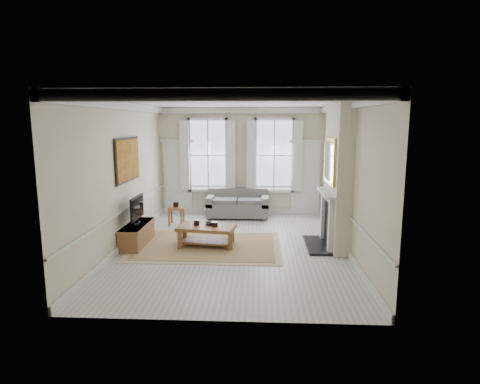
# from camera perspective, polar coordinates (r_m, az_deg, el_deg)

# --- Properties ---
(floor) EXTENTS (7.20, 7.20, 0.00)m
(floor) POSITION_cam_1_polar(r_m,az_deg,el_deg) (9.62, -0.90, -7.86)
(floor) COLOR #B7B5AD
(floor) RESTS_ON ground
(ceiling) EXTENTS (7.20, 7.20, 0.00)m
(ceiling) POSITION_cam_1_polar(r_m,az_deg,el_deg) (9.18, -0.96, 12.81)
(ceiling) COLOR white
(ceiling) RESTS_ON back_wall
(back_wall) EXTENTS (5.20, 0.00, 5.20)m
(back_wall) POSITION_cam_1_polar(r_m,az_deg,el_deg) (12.82, 0.15, 4.36)
(back_wall) COLOR beige
(back_wall) RESTS_ON floor
(left_wall) EXTENTS (0.00, 7.20, 7.20)m
(left_wall) POSITION_cam_1_polar(r_m,az_deg,el_deg) (9.77, -16.34, 2.24)
(left_wall) COLOR beige
(left_wall) RESTS_ON floor
(right_wall) EXTENTS (0.00, 7.20, 7.20)m
(right_wall) POSITION_cam_1_polar(r_m,az_deg,el_deg) (9.43, 15.04, 2.04)
(right_wall) COLOR beige
(right_wall) RESTS_ON floor
(window_left) EXTENTS (1.26, 0.20, 2.20)m
(window_left) POSITION_cam_1_polar(r_m,az_deg,el_deg) (12.84, -4.56, 5.24)
(window_left) COLOR #B2BCC6
(window_left) RESTS_ON back_wall
(window_right) EXTENTS (1.26, 0.20, 2.20)m
(window_right) POSITION_cam_1_polar(r_m,az_deg,el_deg) (12.74, 4.88, 5.20)
(window_right) COLOR #B2BCC6
(window_right) RESTS_ON back_wall
(door_left) EXTENTS (0.90, 0.08, 2.30)m
(door_left) POSITION_cam_1_polar(r_m,az_deg,el_deg) (13.10, -8.86, 1.94)
(door_left) COLOR silver
(door_left) RESTS_ON floor
(door_right) EXTENTS (0.90, 0.08, 2.30)m
(door_right) POSITION_cam_1_polar(r_m,az_deg,el_deg) (12.91, 9.28, 1.81)
(door_right) COLOR silver
(door_right) RESTS_ON floor
(painting) EXTENTS (0.05, 1.66, 1.06)m
(painting) POSITION_cam_1_polar(r_m,az_deg,el_deg) (10.00, -15.66, 4.46)
(painting) COLOR #C58C21
(painting) RESTS_ON left_wall
(chimney_breast) EXTENTS (0.35, 1.70, 3.38)m
(chimney_breast) POSITION_cam_1_polar(r_m,az_deg,el_deg) (9.59, 13.77, 2.22)
(chimney_breast) COLOR beige
(chimney_breast) RESTS_ON floor
(hearth) EXTENTS (0.55, 1.50, 0.05)m
(hearth) POSITION_cam_1_polar(r_m,az_deg,el_deg) (9.88, 10.93, -7.41)
(hearth) COLOR black
(hearth) RESTS_ON floor
(fireplace) EXTENTS (0.21, 1.45, 1.33)m
(fireplace) POSITION_cam_1_polar(r_m,az_deg,el_deg) (9.73, 12.23, -3.41)
(fireplace) COLOR silver
(fireplace) RESTS_ON floor
(mirror) EXTENTS (0.06, 1.26, 1.06)m
(mirror) POSITION_cam_1_polar(r_m,az_deg,el_deg) (9.52, 12.58, 4.33)
(mirror) COLOR gold
(mirror) RESTS_ON chimney_breast
(sofa) EXTENTS (1.89, 0.92, 0.87)m
(sofa) POSITION_cam_1_polar(r_m,az_deg,el_deg) (12.54, -0.32, -1.95)
(sofa) COLOR #565654
(sofa) RESTS_ON floor
(side_table) EXTENTS (0.46, 0.46, 0.53)m
(side_table) POSITION_cam_1_polar(r_m,az_deg,el_deg) (11.72, -9.05, -2.63)
(side_table) COLOR brown
(side_table) RESTS_ON floor
(rug) EXTENTS (3.50, 2.60, 0.02)m
(rug) POSITION_cam_1_polar(r_m,az_deg,el_deg) (9.74, -4.72, -7.60)
(rug) COLOR #A27D53
(rug) RESTS_ON floor
(coffee_table) EXTENTS (1.43, 0.96, 0.50)m
(coffee_table) POSITION_cam_1_polar(r_m,az_deg,el_deg) (9.62, -4.76, -5.29)
(coffee_table) COLOR brown
(coffee_table) RESTS_ON rug
(ceramic_pot_a) EXTENTS (0.13, 0.13, 0.13)m
(ceramic_pot_a) POSITION_cam_1_polar(r_m,az_deg,el_deg) (9.67, -6.20, -4.33)
(ceramic_pot_a) COLOR black
(ceramic_pot_a) RESTS_ON coffee_table
(ceramic_pot_b) EXTENTS (0.15, 0.15, 0.11)m
(ceramic_pot_b) POSITION_cam_1_polar(r_m,az_deg,el_deg) (9.51, -3.61, -4.60)
(ceramic_pot_b) COLOR black
(ceramic_pot_b) RESTS_ON coffee_table
(bowl) EXTENTS (0.27, 0.27, 0.06)m
(bowl) POSITION_cam_1_polar(r_m,az_deg,el_deg) (9.68, -4.39, -4.51)
(bowl) COLOR black
(bowl) RESTS_ON coffee_table
(tv_stand) EXTENTS (0.47, 1.45, 0.52)m
(tv_stand) POSITION_cam_1_polar(r_m,az_deg,el_deg) (10.04, -14.40, -5.88)
(tv_stand) COLOR brown
(tv_stand) RESTS_ON floor
(tv) EXTENTS (0.08, 0.90, 0.68)m
(tv) POSITION_cam_1_polar(r_m,az_deg,el_deg) (9.88, -14.44, -2.22)
(tv) COLOR black
(tv) RESTS_ON tv_stand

